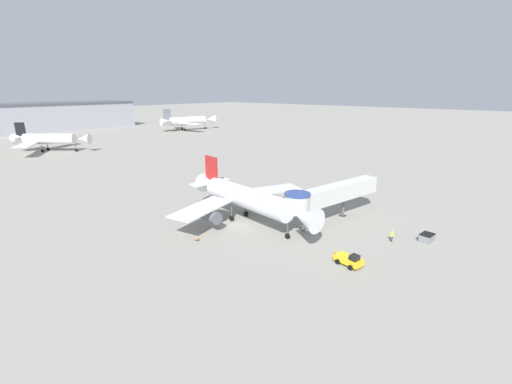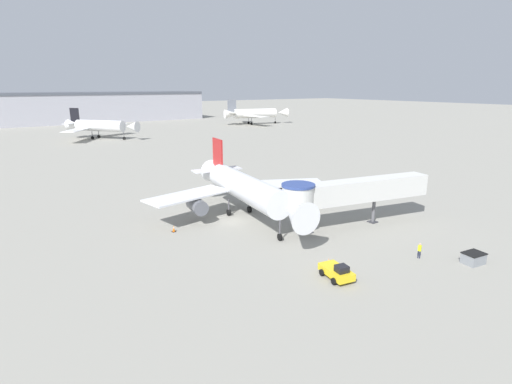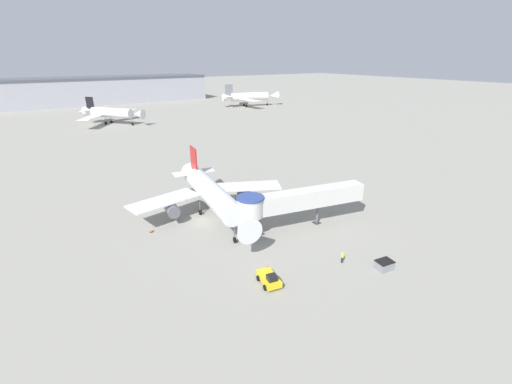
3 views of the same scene
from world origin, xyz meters
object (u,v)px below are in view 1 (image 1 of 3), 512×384
Objects in this scene: traffic_cone_starboard_wing at (290,207)px; traffic_cone_near_nose at (335,252)px; jet_bridge at (328,195)px; service_container_gray at (427,238)px; background_jet_black_tail at (48,139)px; pushback_tug_yellow at (349,260)px; traffic_cone_port_wing at (197,238)px; main_airplane at (245,198)px; ground_crew_marshaller at (392,235)px; background_jet_gray_tail at (187,121)px.

traffic_cone_near_nose is at bearing -125.52° from traffic_cone_starboard_wing.
jet_bridge reaches higher than service_container_gray.
traffic_cone_starboard_wing is at bearing -125.95° from background_jet_black_tail.
pushback_tug_yellow is 22.29m from traffic_cone_port_wing.
main_airplane is 46.45× the size of traffic_cone_near_nose.
service_container_gray is 5.32m from ground_crew_marshaller.
main_airplane reaches higher than jet_bridge.
jet_bridge is 35.35× the size of traffic_cone_near_nose.
ground_crew_marshaller is (10.75, -1.58, 0.27)m from pushback_tug_yellow.
jet_bridge is 8.96× the size of service_container_gray.
main_airplane is 14.06m from jet_bridge.
main_airplane is 28.95m from service_container_gray.
traffic_cone_starboard_wing is at bearing 64.97° from pushback_tug_yellow.
pushback_tug_yellow is at bearing -90.20° from main_airplane.
traffic_cone_port_wing is 146.46m from background_jet_gray_tail.
main_airplane is 140.28m from background_jet_gray_tail.
main_airplane is 0.87× the size of background_jet_gray_tail.
ground_crew_marshaller is at bearing 165.66° from background_jet_gray_tail.
traffic_cone_near_nose is 0.73× the size of traffic_cone_starboard_wing.
traffic_cone_starboard_wing is at bearing 93.42° from service_container_gray.
ground_crew_marshaller reaches higher than service_container_gray.
background_jet_gray_tail is (79.94, 133.67, 4.89)m from traffic_cone_near_nose.
traffic_cone_near_nose is at bearing 161.94° from background_jet_gray_tail.
traffic_cone_starboard_wing is 0.03× the size of background_jet_black_tail.
traffic_cone_starboard_wing is 20.15m from ground_crew_marshaller.
traffic_cone_port_wing is at bearing -137.67° from background_jet_black_tail.
traffic_cone_near_nose is 10.12m from ground_crew_marshaller.
background_jet_gray_tail is (89.63, 115.74, 4.78)m from traffic_cone_port_wing.
ground_crew_marshaller is 0.07× the size of background_jet_black_tail.
ground_crew_marshaller is at bearing -50.05° from traffic_cone_port_wing.
background_jet_gray_tail is at bearing 72.29° from jet_bridge.
jet_bridge is 16.26m from service_container_gray.
traffic_cone_near_nose is at bearing 146.11° from service_container_gray.
main_airplane is 34.08× the size of traffic_cone_port_wing.
service_container_gray is at bearing -69.08° from jet_bridge.
background_jet_black_tail is (-7.57, 126.86, 3.99)m from service_container_gray.
service_container_gray is at bearing -86.58° from traffic_cone_starboard_wing.
ground_crew_marshaller is (-3.50, 3.99, 0.39)m from service_container_gray.
traffic_cone_port_wing is at bearing 118.39° from traffic_cone_near_nose.
main_airplane is 11.78× the size of service_container_gray.
traffic_cone_starboard_wing is (10.25, -2.21, -3.84)m from main_airplane.
traffic_cone_port_wing is 0.48× the size of ground_crew_marshaller.
traffic_cone_starboard_wing is at bearing 162.59° from background_jet_gray_tail.
pushback_tug_yellow is 2.26× the size of ground_crew_marshaller.
background_jet_black_tail is at bearing 93.41° from traffic_cone_starboard_wing.
background_jet_black_tail is at bearing 96.60° from pushback_tug_yellow.
service_container_gray is (14.26, -5.56, -0.13)m from pushback_tug_yellow.
jet_bridge reaches higher than ground_crew_marshaller.
background_jet_black_tail is (4.99, 118.43, 4.31)m from traffic_cone_near_nose.
background_jet_black_tail is at bearing -16.11° from ground_crew_marshaller.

